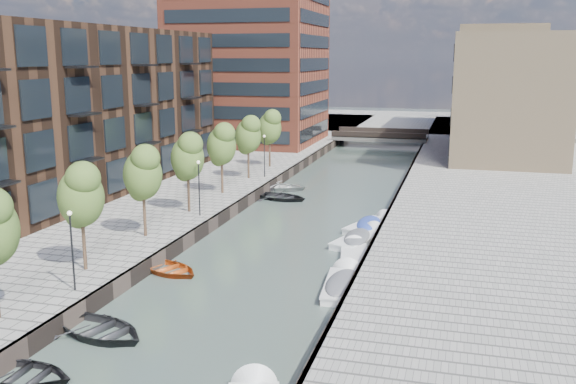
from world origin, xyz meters
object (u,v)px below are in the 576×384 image
at_px(car, 468,151).
at_px(tree_2, 143,171).
at_px(sloop_2, 169,272).
at_px(sloop_4, 281,200).
at_px(sloop_3, 280,190).
at_px(bridge, 381,136).
at_px(tree_6, 270,126).
at_px(sloop_0, 23,379).
at_px(motorboat_3, 372,225).
at_px(tree_5, 248,134).
at_px(tree_3, 187,155).
at_px(tree_4, 221,143).
at_px(sloop_1, 101,336).
at_px(motorboat_2, 354,255).
at_px(motorboat_4, 360,239).
at_px(motorboat_1, 343,284).
at_px(tree_1, 81,193).

bearing_deg(car, tree_2, -97.99).
bearing_deg(sloop_2, sloop_4, 21.93).
relative_size(tree_2, sloop_3, 1.15).
height_order(bridge, tree_2, tree_2).
xyz_separation_m(tree_6, sloop_0, (3.46, -45.00, -5.31)).
bearing_deg(motorboat_3, tree_5, 139.88).
height_order(tree_3, tree_4, same).
bearing_deg(sloop_1, motorboat_2, -13.35).
bearing_deg(sloop_1, tree_3, 30.63).
bearing_deg(motorboat_2, sloop_1, -121.74).
xyz_separation_m(sloop_1, motorboat_4, (9.10, 18.26, 0.21)).
bearing_deg(sloop_4, sloop_1, -167.15).
xyz_separation_m(bridge, tree_4, (-8.50, -40.00, 3.92)).
xyz_separation_m(tree_3, tree_4, (0.00, 7.00, 0.00)).
bearing_deg(motorboat_1, tree_4, 128.47).
distance_m(sloop_3, sloop_4, 4.15).
bearing_deg(tree_1, motorboat_3, 50.62).
height_order(motorboat_1, motorboat_4, motorboat_1).
bearing_deg(tree_4, sloop_1, -80.92).
relative_size(bridge, tree_6, 2.18).
relative_size(sloop_3, motorboat_4, 0.93).
bearing_deg(motorboat_4, sloop_0, -113.52).
xyz_separation_m(tree_3, car, (20.40, 33.65, -3.61)).
xyz_separation_m(bridge, sloop_4, (-4.07, -36.99, -1.39)).
bearing_deg(motorboat_2, bridge, 95.50).
height_order(tree_1, tree_3, same).
relative_size(tree_1, tree_5, 1.00).
bearing_deg(motorboat_1, car, 81.55).
relative_size(sloop_3, motorboat_2, 1.05).
distance_m(tree_2, sloop_2, 7.29).
xyz_separation_m(bridge, sloop_2, (-5.09, -57.66, -1.39)).
bearing_deg(sloop_4, tree_2, 178.62).
height_order(tree_1, tree_4, same).
height_order(bridge, sloop_0, bridge).
relative_size(tree_4, sloop_3, 1.15).
relative_size(tree_6, car, 1.44).
bearing_deg(tree_4, car, 52.56).
distance_m(tree_3, sloop_1, 20.69).
xyz_separation_m(motorboat_2, motorboat_3, (0.11, 7.17, 0.12)).
bearing_deg(car, motorboat_3, -83.70).
distance_m(tree_3, tree_6, 21.00).
relative_size(tree_6, motorboat_1, 1.08).
bearing_deg(motorboat_4, sloop_2, -136.66).
relative_size(tree_3, tree_4, 1.00).
xyz_separation_m(tree_5, motorboat_2, (13.47, -18.62, -5.22)).
bearing_deg(tree_3, tree_6, 90.00).
relative_size(bridge, car, 3.15).
height_order(tree_2, tree_5, same).
distance_m(tree_1, tree_3, 14.00).
xyz_separation_m(sloop_1, motorboat_1, (9.61, 9.11, 0.22)).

